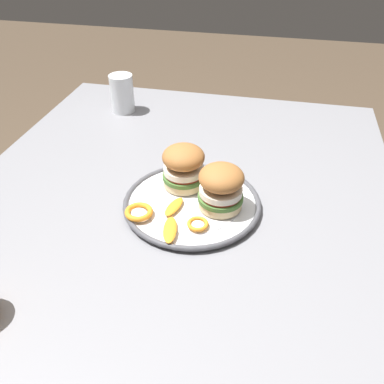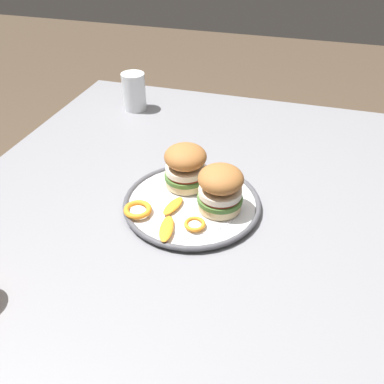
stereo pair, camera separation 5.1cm
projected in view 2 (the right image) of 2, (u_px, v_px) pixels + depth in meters
ground_plane at (186, 361)px, 1.43m from camera, size 8.00×8.00×0.00m
dining_table at (183, 219)px, 1.04m from camera, size 1.12×1.01×0.75m
dinner_plate at (192, 203)px, 0.92m from camera, size 0.31×0.31×0.02m
sandwich_half_left at (186, 166)px, 0.93m from camera, size 0.13×0.13×0.10m
sandwich_half_right at (220, 188)px, 0.86m from camera, size 0.14×0.14×0.10m
orange_peel_curled at (138, 210)px, 0.87m from camera, size 0.08×0.08×0.01m
orange_peel_strip_long at (173, 206)px, 0.89m from camera, size 0.07×0.04×0.01m
orange_peel_strip_short at (167, 229)px, 0.83m from camera, size 0.08×0.04×0.01m
orange_peel_small_curl at (195, 224)px, 0.84m from camera, size 0.06×0.06×0.01m
drinking_glass at (134, 94)px, 1.30m from camera, size 0.07×0.07×0.12m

